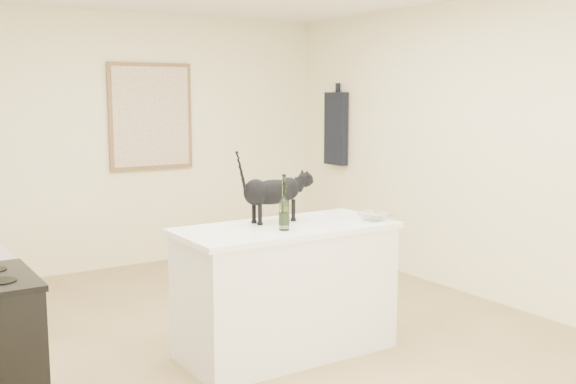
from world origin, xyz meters
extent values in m
plane|color=tan|center=(0.00, 0.00, 0.00)|extent=(5.50, 5.50, 0.00)
plane|color=#F0E7B9|center=(0.00, 2.75, 1.30)|extent=(4.50, 0.00, 4.50)
plane|color=#F0E7B9|center=(2.25, 0.00, 1.30)|extent=(0.00, 5.50, 5.50)
cube|color=white|center=(0.10, -0.20, 0.43)|extent=(1.44, 0.67, 0.86)
cube|color=white|center=(0.10, -0.20, 0.88)|extent=(1.50, 0.70, 0.04)
cube|color=brown|center=(0.30, 2.72, 1.55)|extent=(0.90, 0.03, 1.10)
cube|color=beige|center=(0.30, 2.70, 1.55)|extent=(0.82, 0.00, 1.02)
cube|color=black|center=(2.19, 2.05, 1.40)|extent=(0.08, 0.34, 0.80)
cylinder|color=#2D4E1F|center=(0.01, -0.33, 1.06)|extent=(0.08, 0.08, 0.32)
imported|color=white|center=(0.73, -0.38, 0.93)|extent=(0.28, 0.28, 0.06)
camera|label=1|loc=(-2.36, -4.07, 1.79)|focal=42.81mm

